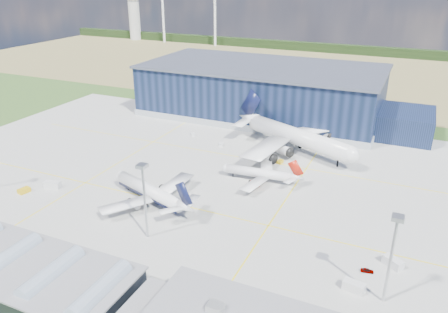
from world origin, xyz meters
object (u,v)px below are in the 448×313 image
Objects in this scene: light_mast_center at (144,189)px; gse_van_c at (354,287)px; hangar at (267,93)px; car_a at (367,270)px; gse_van_a at (52,185)px; airliner_widebody at (299,129)px; airliner_red at (258,168)px; light_mast_east at (393,246)px; airliner_navy at (149,185)px; gse_cart_b at (193,134)px; gse_cart_a at (221,145)px; gse_tug_c at (280,162)px; car_b at (220,292)px; gse_van_b at (393,262)px; gse_tug_a at (24,191)px.

light_mast_center is 59.81m from gse_van_c.
hangar is 140.49m from gse_van_c.
hangar reaches higher than gse_van_c.
car_a is (60.16, 9.40, -14.88)m from light_mast_center.
gse_van_c is at bearing -111.41° from gse_van_a.
car_a is at bearing -37.30° from airliner_widebody.
airliner_red is at bearing -76.63° from gse_van_a.
light_mast_east is at bearing -37.42° from airliner_widebody.
hangar reaches higher than airliner_navy.
gse_cart_b is at bearing -32.15° from gse_van_a.
gse_cart_a is at bearing -48.53° from airliner_red.
car_a is (43.65, -37.99, -4.47)m from airliner_red.
gse_tug_c is 1.02× the size of gse_cart_b.
airliner_navy is at bearing -96.33° from gse_van_a.
car_b is (29.35, -13.34, -14.78)m from light_mast_center.
airliner_red is 5.44× the size of gse_van_a.
light_mast_east is at bearing -62.16° from car_b.
gse_van_b is at bearing -55.85° from gse_cart_a.
airliner_widebody is at bearing 89.22° from gse_tug_c.
light_mast_center reaches higher than gse_cart_a.
light_mast_center is at bearing -100.31° from gse_cart_a.
light_mast_center is 51.25m from airliner_red.
light_mast_center reaches higher than airliner_red.
gse_tug_a reaches higher than car_b.
gse_van_b is (73.02, -110.14, -10.39)m from hangar.
gse_tug_a is (-76.36, -74.71, -9.76)m from airliner_widebody.
gse_tug_a is at bearing 121.65° from gse_van_a.
gse_van_a is 113.73m from gse_van_b.
airliner_red reaches higher than gse_van_a.
gse_van_c is 1.29× the size of car_b.
hangar is 143.31m from car_b.
gse_tug_c is 0.55× the size of gse_van_c.
gse_cart_a is (0.70, 55.25, -5.69)m from airliner_navy.
hangar is 36.48× the size of car_b.
light_mast_center is 75.42m from gse_cart_a.
airliner_red is 62.54m from gse_van_c.
airliner_widebody is at bearing -43.47° from gse_cart_b.
airliner_widebody is at bearing -104.21° from airliner_red.
gse_cart_b is 0.70× the size of car_b.
gse_van_c is (41.59, -46.55, -3.79)m from airliner_red.
gse_van_b is 1.34× the size of car_b.
gse_tug_a is 114.44m from car_a.
car_b is at bearing 162.61° from gse_van_b.
airliner_widebody is (29.34, -44.74, -1.04)m from hangar.
gse_tug_a is at bearing -128.92° from gse_tug_c.
gse_tug_c is at bearing -77.84° from airliner_widebody.
light_mast_center is 4.31× the size of gse_van_b.
gse_cart_a is at bearing 69.65° from gse_tug_a.
gse_cart_a is at bearing -64.00° from gse_cart_b.
light_mast_center is 5.79× the size of car_b.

